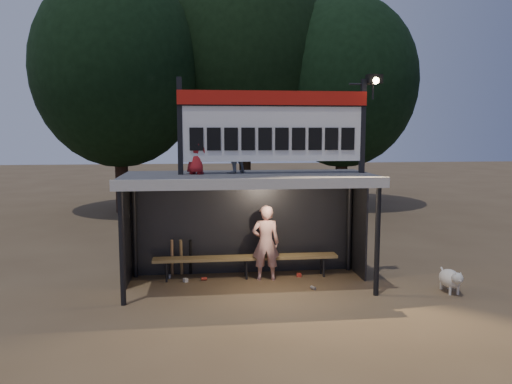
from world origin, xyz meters
TOP-DOWN VIEW (x-y plane):
  - ground at (0.00, 0.00)m, footprint 80.00×80.00m
  - player at (0.40, 0.36)m, footprint 0.62×0.43m
  - child_a at (-0.29, 0.15)m, footprint 0.65×0.62m
  - child_b at (-1.05, 0.05)m, footprint 0.54×0.47m
  - dugout_shelter at (0.00, 0.24)m, footprint 5.10×2.08m
  - scoreboard_assembly at (0.56, -0.01)m, footprint 4.10×0.27m
  - bench at (0.00, 0.55)m, footprint 4.00×0.35m
  - tree_left at (-4.00, 10.00)m, footprint 6.46×6.46m
  - tree_mid at (1.00, 11.50)m, footprint 7.22×7.22m
  - tree_right at (5.00, 10.50)m, footprint 6.08×6.08m
  - dog at (3.92, -0.91)m, footprint 0.36×0.81m
  - bats at (-1.40, 0.82)m, footprint 0.48×0.33m
  - litter at (-0.31, 0.34)m, footprint 3.07×1.24m

SIDE VIEW (x-z plane):
  - ground at x=0.00m, z-range 0.00..0.00m
  - litter at x=-0.31m, z-range 0.00..0.08m
  - dog at x=3.92m, z-range 0.03..0.53m
  - bats at x=-1.40m, z-range 0.01..0.85m
  - bench at x=0.00m, z-range 0.19..0.67m
  - player at x=0.40m, z-range 0.00..1.62m
  - dugout_shelter at x=0.00m, z-range 0.69..3.01m
  - child_b at x=-1.05m, z-range 2.32..3.24m
  - child_a at x=-0.29m, z-range 2.32..3.37m
  - scoreboard_assembly at x=0.56m, z-range 2.33..4.32m
  - tree_right at x=5.00m, z-range 0.83..9.55m
  - tree_left at x=-4.00m, z-range 0.88..10.15m
  - tree_mid at x=1.00m, z-range 0.99..11.34m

